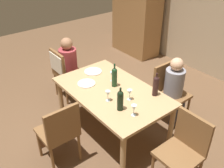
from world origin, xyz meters
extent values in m
plane|color=brown|center=(0.00, 0.00, 0.00)|extent=(10.00, 10.00, 0.00)
cube|color=olive|center=(-1.92, 2.25, 1.05)|extent=(1.10, 0.56, 2.10)
cube|color=tan|center=(0.00, 0.00, 0.70)|extent=(1.63, 1.00, 0.04)
cylinder|color=tan|center=(-0.75, -0.43, 0.34)|extent=(0.07, 0.07, 0.68)
cylinder|color=tan|center=(0.75, -0.43, 0.34)|extent=(0.07, 0.07, 0.68)
cylinder|color=tan|center=(-0.75, 0.43, 0.34)|extent=(0.07, 0.07, 0.68)
cylinder|color=tan|center=(0.75, 0.43, 0.34)|extent=(0.07, 0.07, 0.68)
cylinder|color=brown|center=(0.56, 1.07, 0.22)|extent=(0.04, 0.04, 0.44)
cylinder|color=brown|center=(0.56, 0.69, 0.22)|extent=(0.04, 0.04, 0.44)
cylinder|color=brown|center=(0.18, 1.07, 0.22)|extent=(0.04, 0.04, 0.44)
cylinder|color=brown|center=(0.18, 0.69, 0.22)|extent=(0.04, 0.04, 0.44)
cube|color=brown|center=(0.37, 0.88, 0.46)|extent=(0.44, 0.44, 0.04)
cube|color=brown|center=(0.17, 0.88, 0.70)|extent=(0.04, 0.44, 0.44)
cylinder|color=brown|center=(-1.39, 0.19, 0.22)|extent=(0.04, 0.04, 0.44)
cylinder|color=brown|center=(-1.01, 0.19, 0.22)|extent=(0.04, 0.04, 0.44)
cylinder|color=brown|center=(-1.39, -0.19, 0.22)|extent=(0.04, 0.04, 0.44)
cylinder|color=brown|center=(-1.01, -0.19, 0.22)|extent=(0.04, 0.04, 0.44)
cube|color=brown|center=(-1.20, 0.00, 0.46)|extent=(0.44, 0.44, 0.04)
cube|color=brown|center=(-1.20, -0.20, 0.70)|extent=(0.44, 0.04, 0.44)
cube|color=beige|center=(-1.20, -0.20, 0.72)|extent=(0.40, 0.07, 0.31)
cylinder|color=brown|center=(1.01, -0.19, 0.22)|extent=(0.04, 0.04, 0.44)
cylinder|color=brown|center=(1.01, 0.19, 0.22)|extent=(0.04, 0.04, 0.44)
cube|color=brown|center=(1.20, 0.00, 0.46)|extent=(0.44, 0.44, 0.04)
cube|color=brown|center=(1.20, 0.20, 0.70)|extent=(0.44, 0.04, 0.44)
cylinder|color=brown|center=(-0.19, -1.07, 0.22)|extent=(0.04, 0.04, 0.44)
cylinder|color=brown|center=(-0.19, -0.69, 0.22)|extent=(0.04, 0.04, 0.44)
cylinder|color=brown|center=(0.19, -1.07, 0.22)|extent=(0.04, 0.04, 0.44)
cylinder|color=brown|center=(0.19, -0.69, 0.22)|extent=(0.04, 0.04, 0.44)
cube|color=brown|center=(0.00, -0.88, 0.46)|extent=(0.44, 0.44, 0.04)
cube|color=brown|center=(0.20, -0.88, 0.70)|extent=(0.04, 0.44, 0.44)
cylinder|color=#33333D|center=(0.50, 0.96, 0.23)|extent=(0.10, 0.10, 0.46)
cylinder|color=#33333D|center=(0.50, 0.79, 0.23)|extent=(0.10, 0.10, 0.46)
cylinder|color=gray|center=(0.37, 0.88, 0.68)|extent=(0.28, 0.28, 0.43)
sphere|color=tan|center=(0.37, 0.88, 0.99)|extent=(0.19, 0.19, 0.19)
cylinder|color=#33333D|center=(-1.29, 0.14, 0.23)|extent=(0.11, 0.11, 0.46)
cylinder|color=#33333D|center=(-1.11, 0.14, 0.23)|extent=(0.11, 0.11, 0.46)
cylinder|color=#9E383D|center=(-1.20, 0.00, 0.69)|extent=(0.30, 0.30, 0.46)
sphere|color=#996B4C|center=(-1.20, 0.00, 1.02)|extent=(0.20, 0.20, 0.20)
cylinder|color=#19381E|center=(-0.07, 0.10, 0.83)|extent=(0.08, 0.08, 0.23)
sphere|color=#19381E|center=(-0.07, 0.10, 0.96)|extent=(0.08, 0.08, 0.08)
cylinder|color=#19381E|center=(-0.07, 0.10, 1.02)|extent=(0.03, 0.03, 0.10)
cylinder|color=black|center=(0.45, 0.38, 0.83)|extent=(0.08, 0.08, 0.23)
sphere|color=black|center=(0.45, 0.38, 0.96)|extent=(0.08, 0.08, 0.08)
cylinder|color=black|center=(0.45, 0.38, 1.01)|extent=(0.03, 0.03, 0.08)
cylinder|color=black|center=(0.40, -0.19, 0.83)|extent=(0.08, 0.08, 0.21)
sphere|color=black|center=(0.40, -0.19, 0.95)|extent=(0.08, 0.08, 0.08)
cylinder|color=black|center=(0.40, -0.19, 1.00)|extent=(0.03, 0.03, 0.08)
cylinder|color=silver|center=(-0.19, 0.16, 0.72)|extent=(0.06, 0.06, 0.00)
cylinder|color=silver|center=(-0.19, 0.16, 0.76)|extent=(0.01, 0.01, 0.07)
cone|color=silver|center=(-0.19, 0.16, 0.83)|extent=(0.07, 0.07, 0.07)
cylinder|color=silver|center=(0.16, -0.19, 0.72)|extent=(0.06, 0.06, 0.00)
cylinder|color=silver|center=(0.16, -0.19, 0.76)|extent=(0.01, 0.01, 0.07)
cone|color=silver|center=(0.16, -0.19, 0.83)|extent=(0.07, 0.07, 0.07)
cylinder|color=silver|center=(0.59, -0.14, 0.72)|extent=(0.06, 0.06, 0.00)
cylinder|color=silver|center=(0.59, -0.14, 0.76)|extent=(0.01, 0.01, 0.07)
cone|color=silver|center=(0.59, -0.14, 0.83)|extent=(0.07, 0.07, 0.07)
cylinder|color=silver|center=(0.31, 0.04, 0.72)|extent=(0.06, 0.06, 0.00)
cylinder|color=silver|center=(0.31, 0.04, 0.76)|extent=(0.01, 0.01, 0.07)
cone|color=silver|center=(0.31, 0.04, 0.83)|extent=(0.07, 0.07, 0.07)
cylinder|color=silver|center=(-0.36, -0.18, 0.73)|extent=(0.26, 0.26, 0.01)
cylinder|color=silver|center=(-0.59, 0.09, 0.73)|extent=(0.27, 0.27, 0.01)
cube|color=brown|center=(-0.35, -0.88, 0.11)|extent=(0.16, 0.30, 0.22)
camera|label=1|loc=(2.30, -1.82, 2.63)|focal=40.77mm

